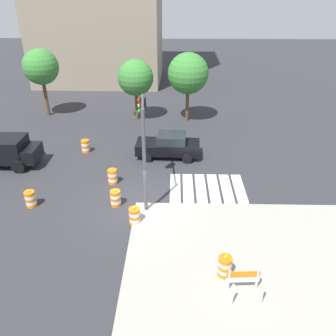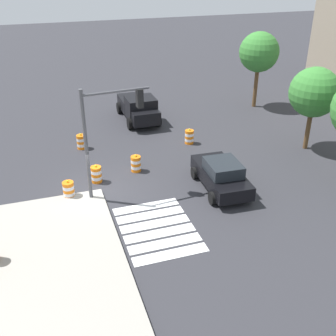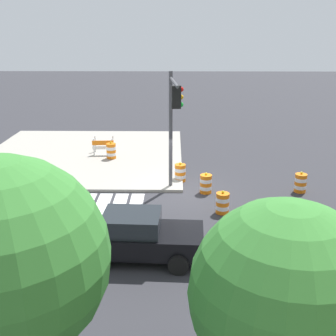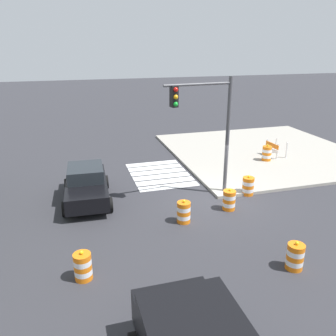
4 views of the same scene
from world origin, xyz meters
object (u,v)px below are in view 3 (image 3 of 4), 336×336
street_tree_streetside_near (5,260)px  traffic_barrel_median_far (206,184)px  traffic_barrel_on_sidewalk (111,151)px  traffic_barrel_far_curb (180,173)px  traffic_barrel_near_corner (316,254)px  construction_barricade (103,145)px  traffic_light_pole (173,114)px  traffic_barrel_median_near (300,183)px  sports_car (138,236)px  traffic_barrel_crosswalk_end (222,203)px  street_tree_streetside_mid (284,294)px

street_tree_streetside_near → traffic_barrel_median_far: bearing=-107.8°
traffic_barrel_on_sidewalk → traffic_barrel_far_curb: bearing=139.4°
traffic_barrel_near_corner → traffic_barrel_on_sidewalk: size_ratio=1.00×
traffic_barrel_far_curb → construction_barricade: size_ratio=0.78×
traffic_barrel_on_sidewalk → traffic_light_pole: traffic_light_pole is taller
traffic_barrel_far_curb → traffic_barrel_median_near: bearing=166.3°
sports_car → traffic_barrel_crosswalk_end: (-3.28, -3.69, -0.36)m
traffic_barrel_on_sidewalk → traffic_light_pole: (-3.66, 5.62, 3.31)m
traffic_barrel_near_corner → traffic_barrel_far_curb: same height
traffic_barrel_on_sidewalk → street_tree_streetside_near: bearing=93.4°
traffic_barrel_near_corner → traffic_barrel_on_sidewalk: 14.27m
sports_car → street_tree_streetside_mid: (-2.91, 7.19, 2.79)m
sports_car → street_tree_streetside_near: bearing=78.4°
sports_car → traffic_light_pole: size_ratio=0.80×
traffic_light_pole → traffic_barrel_on_sidewalk: bearing=-56.9°
traffic_barrel_far_curb → traffic_barrel_median_far: bearing=127.1°
traffic_barrel_median_near → traffic_barrel_on_sidewalk: (9.77, -4.86, 0.15)m
street_tree_streetside_near → street_tree_streetside_mid: bearing=177.0°
traffic_barrel_near_corner → traffic_light_pole: traffic_light_pole is taller
traffic_barrel_near_corner → traffic_barrel_median_near: size_ratio=1.00×
construction_barricade → traffic_light_pole: size_ratio=0.24×
street_tree_streetside_mid → street_tree_streetside_near: bearing=-3.0°
sports_car → traffic_barrel_far_curb: sports_car is taller
traffic_barrel_near_corner → traffic_barrel_crosswalk_end: 4.94m
traffic_barrel_median_far → construction_barricade: bearing=-45.4°
traffic_barrel_crosswalk_end → traffic_barrel_far_curb: bearing=-65.9°
traffic_barrel_crosswalk_end → traffic_barrel_far_curb: 4.27m
traffic_barrel_crosswalk_end → traffic_barrel_median_far: bearing=-76.8°
construction_barricade → street_tree_streetside_near: (-1.67, 18.89, 3.30)m
sports_car → traffic_barrel_on_sidewalk: size_ratio=4.30×
traffic_light_pole → traffic_barrel_median_far: bearing=-160.0°
sports_car → traffic_barrel_far_curb: (-1.54, -7.59, -0.36)m
construction_barricade → traffic_barrel_on_sidewalk: bearing=124.6°
traffic_barrel_crosswalk_end → construction_barricade: (6.38, -8.24, 0.27)m
traffic_barrel_far_curb → street_tree_streetside_mid: street_tree_streetside_mid is taller
traffic_barrel_median_near → street_tree_streetside_mid: street_tree_streetside_mid is taller
traffic_barrel_near_corner → traffic_barrel_median_near: bearing=-101.7°
sports_car → traffic_barrel_far_curb: 7.75m
traffic_barrel_near_corner → traffic_light_pole: size_ratio=0.19×
traffic_barrel_median_near → traffic_barrel_on_sidewalk: traffic_barrel_on_sidewalk is taller
traffic_barrel_median_near → construction_barricade: size_ratio=0.78×
traffic_barrel_crosswalk_end → traffic_barrel_median_far: size_ratio=1.00×
sports_car → traffic_barrel_on_sidewalk: sports_car is taller
traffic_barrel_near_corner → street_tree_streetside_near: 10.39m
traffic_barrel_median_near → street_tree_streetside_mid: size_ratio=0.20×
sports_car → traffic_light_pole: 6.36m
construction_barricade → traffic_light_pole: 8.40m
traffic_barrel_far_curb → construction_barricade: 6.36m
traffic_barrel_crosswalk_end → traffic_barrel_on_sidewalk: (5.77, -7.36, 0.15)m
traffic_barrel_crosswalk_end → traffic_barrel_median_far: 2.37m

